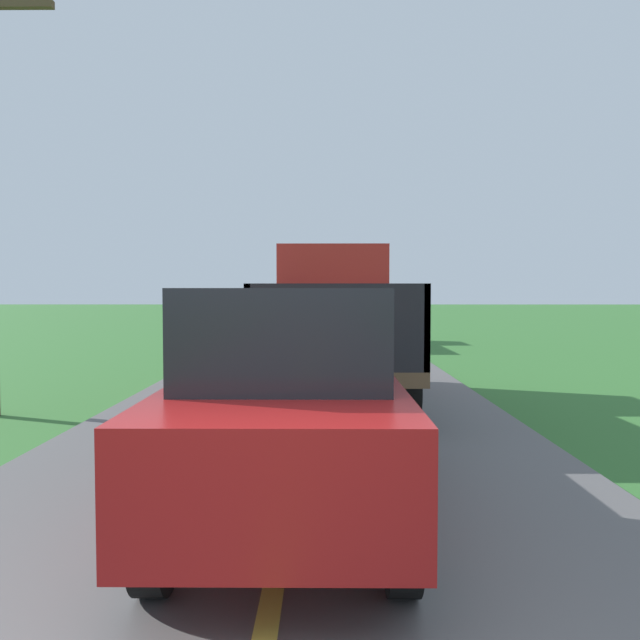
# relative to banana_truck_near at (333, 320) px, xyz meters

# --- Properties ---
(banana_truck_near) EXTENTS (2.38, 5.82, 2.80)m
(banana_truck_near) POSITION_rel_banana_truck_near_xyz_m (0.00, 0.00, 0.00)
(banana_truck_near) COLOR #2D2D30
(banana_truck_near) RESTS_ON road_surface
(banana_truck_far) EXTENTS (2.38, 5.86, 2.80)m
(banana_truck_far) POSITION_rel_banana_truck_near_xyz_m (-0.32, 13.12, -0.01)
(banana_truck_far) COLOR #2D2D30
(banana_truck_far) RESTS_ON road_surface
(following_car) EXTENTS (1.74, 4.10, 1.92)m
(following_car) POSITION_rel_banana_truck_near_xyz_m (-0.45, -6.20, -0.40)
(following_car) COLOR maroon
(following_car) RESTS_ON road_surface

